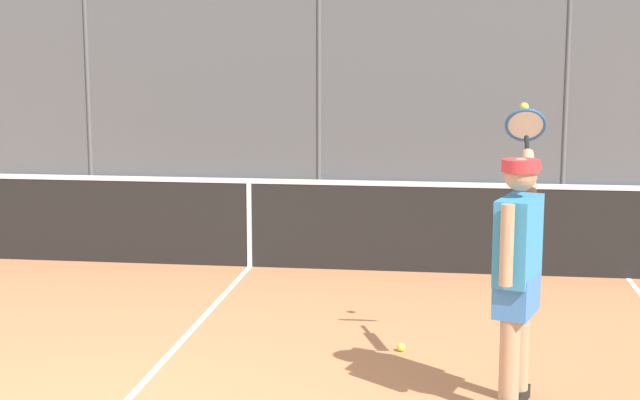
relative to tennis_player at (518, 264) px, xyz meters
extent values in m
cube|color=white|center=(2.55, -1.07, -0.96)|extent=(0.05, 5.33, 0.01)
cylinder|color=#565B60|center=(-1.37, -9.22, 0.65)|extent=(0.07, 0.07, 3.22)
cylinder|color=#565B60|center=(2.55, -9.22, 0.65)|extent=(0.07, 0.07, 3.22)
cylinder|color=#565B60|center=(6.47, -9.22, 0.65)|extent=(0.07, 0.07, 3.22)
cube|color=#565B60|center=(2.55, -9.22, 0.65)|extent=(15.67, 0.02, 3.22)
cube|color=#235B2D|center=(2.55, -9.87, 0.48)|extent=(18.67, 0.90, 2.88)
cube|color=#ADADA8|center=(2.55, -9.04, -0.89)|extent=(16.67, 0.18, 0.15)
cube|color=black|center=(2.55, -3.73, -0.51)|extent=(10.05, 0.02, 0.91)
cube|color=white|center=(2.55, -3.73, -0.03)|extent=(10.05, 0.04, 0.05)
cube|color=white|center=(2.55, -3.73, -0.51)|extent=(0.05, 0.04, 0.91)
cylinder|color=tan|center=(0.04, 0.14, -0.49)|extent=(0.13, 0.13, 0.76)
cube|color=black|center=(-0.04, -0.10, -0.92)|extent=(0.18, 0.28, 0.09)
cylinder|color=tan|center=(-0.04, -0.10, -0.49)|extent=(0.13, 0.13, 0.76)
cube|color=#3D7AC6|center=(0.00, 0.02, -0.19)|extent=(0.33, 0.45, 0.26)
cube|color=#338CC6|center=(0.00, 0.02, 0.16)|extent=(0.34, 0.51, 0.55)
cylinder|color=tan|center=(0.09, 0.30, 0.18)|extent=(0.08, 0.08, 0.51)
cylinder|color=tan|center=(-0.09, -0.41, 0.54)|extent=(0.08, 0.37, 0.29)
sphere|color=tan|center=(0.00, 0.02, 0.58)|extent=(0.21, 0.21, 0.21)
cylinder|color=red|center=(0.00, 0.02, 0.64)|extent=(0.30, 0.30, 0.08)
cube|color=red|center=(-0.03, -0.09, 0.61)|extent=(0.23, 0.23, 0.02)
cylinder|color=black|center=(-0.09, -0.65, 0.70)|extent=(0.03, 0.17, 0.13)
torus|color=#28569E|center=(-0.09, -0.84, 0.83)|extent=(0.29, 0.18, 0.26)
cylinder|color=silver|center=(-0.09, -0.84, 0.83)|extent=(0.25, 0.14, 0.21)
sphere|color=#C1D138|center=(-0.09, -1.02, 0.94)|extent=(0.07, 0.07, 0.07)
sphere|color=#D6E042|center=(-0.44, -3.21, -0.93)|extent=(0.07, 0.07, 0.07)
sphere|color=#D6E042|center=(0.79, -1.06, -0.93)|extent=(0.07, 0.07, 0.07)
camera|label=1|loc=(0.46, 6.00, 1.36)|focal=52.88mm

